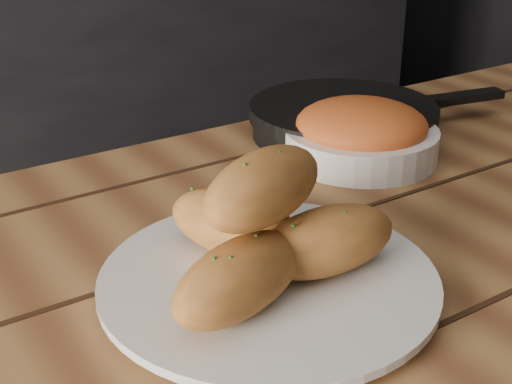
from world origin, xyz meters
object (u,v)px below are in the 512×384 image
object	(u,v)px
plate	(269,283)
table	(358,356)
bread_rolls	(266,232)
bowl	(361,134)
skillet	(344,119)

from	to	relation	value
plate	table	bearing A→B (deg)	-11.37
table	bread_rolls	size ratio (longest dim) A/B	6.52
table	bowl	world-z (taller)	bowl
bread_rolls	skillet	xyz separation A→B (m)	(0.32, 0.27, -0.04)
skillet	plate	bearing A→B (deg)	-139.05
table	plate	bearing A→B (deg)	168.63
bowl	skillet	bearing A→B (deg)	64.40
table	bread_rolls	distance (m)	0.19
table	bread_rolls	world-z (taller)	bread_rolls
plate	bread_rolls	xyz separation A→B (m)	(-0.00, -0.00, 0.05)
table	skillet	xyz separation A→B (m)	(0.22, 0.29, 0.12)
bread_rolls	skillet	bearing A→B (deg)	40.81
table	bowl	distance (m)	0.31
bread_rolls	plate	bearing A→B (deg)	30.96
plate	bowl	xyz separation A→B (m)	(0.28, 0.20, 0.02)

